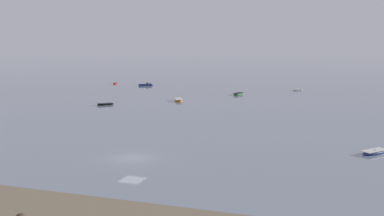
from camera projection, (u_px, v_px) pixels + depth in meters
name	position (u px, v px, depth m)	size (l,w,h in m)	color
ground_plane	(132.00, 158.00, 49.47)	(800.00, 800.00, 0.00)	gray
rowboat_moored_0	(298.00, 90.00, 121.17)	(3.12, 2.82, 0.50)	white
rowboat_moored_1	(115.00, 83.00, 141.01)	(1.87, 3.41, 0.51)	red
motorboat_moored_0	(147.00, 85.00, 134.74)	(4.58, 3.80, 1.54)	navy
rowboat_moored_2	(238.00, 94.00, 110.75)	(2.14, 4.47, 0.68)	#23602D
rowboat_moored_3	(374.00, 152.00, 51.43)	(3.35, 3.71, 0.59)	navy
rowboat_moored_5	(179.00, 100.00, 98.78)	(3.45, 4.81, 0.72)	orange
rowboat_moored_6	(105.00, 104.00, 92.12)	(3.32, 3.17, 0.54)	black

